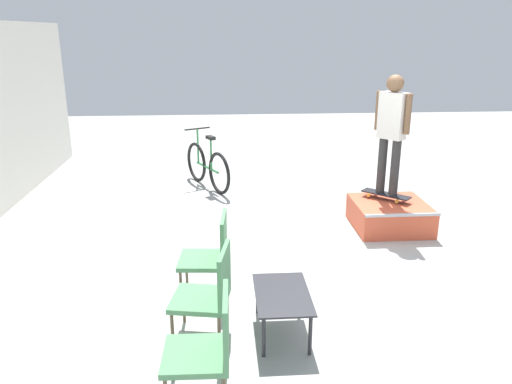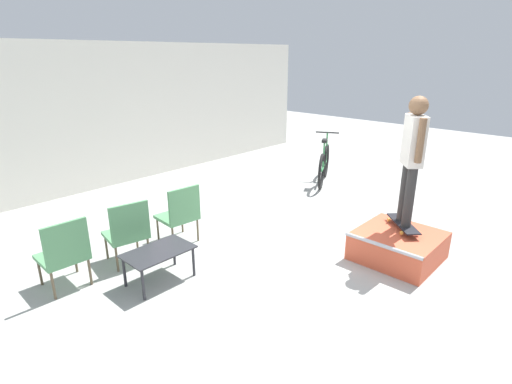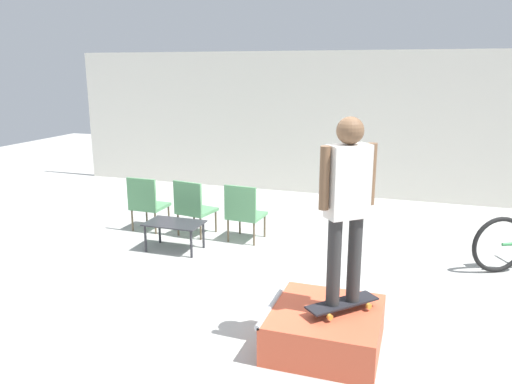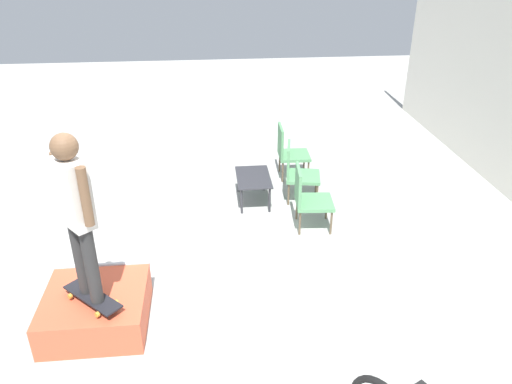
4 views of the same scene
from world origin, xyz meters
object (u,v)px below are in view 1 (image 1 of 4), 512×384
object	(u,v)px
person_skater	(392,125)
skateboard_on_ramp	(386,194)
patio_chair_left	(208,344)
patio_chair_right	(211,252)
patio_chair_center	(210,291)
skate_ramp_box	(390,215)
bicycle	(207,166)
coffee_table	(282,298)

from	to	relation	value
person_skater	skateboard_on_ramp	bearing A→B (deg)	50.11
person_skater	patio_chair_left	bearing A→B (deg)	104.52
patio_chair_left	patio_chair_right	world-z (taller)	same
patio_chair_left	patio_chair_center	bearing A→B (deg)	-178.53
skate_ramp_box	bicycle	xyz separation A→B (m)	(2.26, 2.77, 0.21)
patio_chair_right	patio_chair_left	bearing A→B (deg)	4.43
skate_ramp_box	patio_chair_left	size ratio (longest dim) A/B	1.17
person_skater	patio_chair_right	distance (m)	3.41
skate_ramp_box	person_skater	size ratio (longest dim) A/B	0.61
patio_chair_left	patio_chair_center	distance (m)	0.85
patio_chair_center	patio_chair_right	world-z (taller)	same
skateboard_on_ramp	bicycle	xyz separation A→B (m)	(2.11, 2.74, -0.07)
skateboard_on_ramp	coffee_table	distance (m)	3.39
patio_chair_right	bicycle	bearing A→B (deg)	-173.69
patio_chair_right	bicycle	world-z (taller)	bicycle
skateboard_on_ramp	patio_chair_right	world-z (taller)	patio_chair_right
skate_ramp_box	person_skater	xyz separation A→B (m)	(0.15, 0.03, 1.33)
skate_ramp_box	patio_chair_left	distance (m)	4.39
skateboard_on_ramp	bicycle	bearing A→B (deg)	6.02
person_skater	skate_ramp_box	bearing A→B (deg)	149.98
coffee_table	patio_chair_center	world-z (taller)	patio_chair_center
person_skater	patio_chair_center	bearing A→B (deg)	97.13
person_skater	bicycle	world-z (taller)	person_skater
skate_ramp_box	patio_chair_center	size ratio (longest dim) A/B	1.17
patio_chair_left	bicycle	xyz separation A→B (m)	(5.76, 0.13, -0.09)
patio_chair_left	patio_chair_right	size ratio (longest dim) A/B	1.00
skate_ramp_box	patio_chair_right	distance (m)	3.20
patio_chair_left	bicycle	size ratio (longest dim) A/B	0.59
bicycle	patio_chair_center	bearing A→B (deg)	153.96
skateboard_on_ramp	skate_ramp_box	bearing A→B (deg)	143.43
bicycle	patio_chair_right	bearing A→B (deg)	154.31
skate_ramp_box	skateboard_on_ramp	size ratio (longest dim) A/B	1.60
coffee_table	patio_chair_right	world-z (taller)	patio_chair_right
patio_chair_left	bicycle	bearing A→B (deg)	-177.30
coffee_table	bicycle	size ratio (longest dim) A/B	0.54
person_skater	patio_chair_center	size ratio (longest dim) A/B	1.91
coffee_table	skate_ramp_box	bearing A→B (deg)	-36.50
patio_chair_right	skateboard_on_ramp	bearing A→B (deg)	130.93
skateboard_on_ramp	patio_chair_right	xyz separation A→B (m)	(-1.93, 2.61, 0.02)
coffee_table	patio_chair_center	size ratio (longest dim) A/B	0.92
coffee_table	patio_chair_center	bearing A→B (deg)	91.43
skate_ramp_box	patio_chair_right	size ratio (longest dim) A/B	1.17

